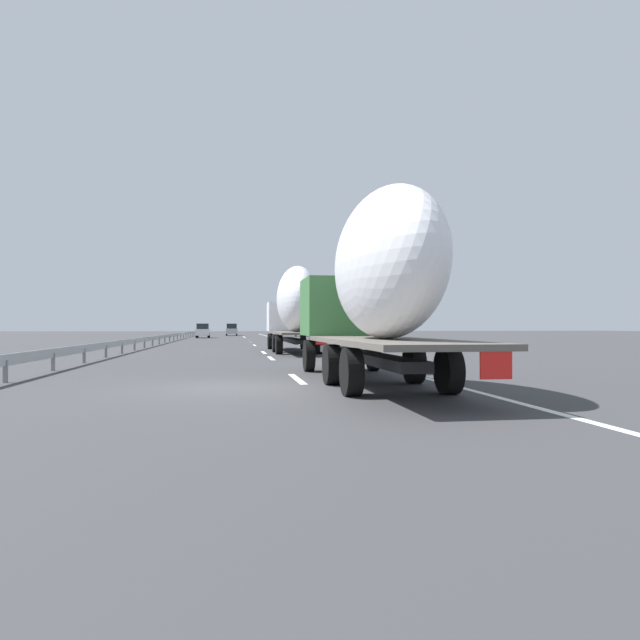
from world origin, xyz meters
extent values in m
plane|color=#38383A|center=(40.00, 0.00, 0.00)|extent=(260.00, 260.00, 0.00)
cube|color=white|center=(2.00, -1.80, 0.00)|extent=(3.20, 0.20, 0.01)
cube|color=white|center=(12.59, -1.80, 0.00)|extent=(3.20, 0.20, 0.01)
cube|color=white|center=(18.53, -1.80, 0.00)|extent=(3.20, 0.20, 0.01)
cube|color=white|center=(31.31, -1.80, 0.00)|extent=(3.20, 0.20, 0.01)
cube|color=white|center=(41.73, -1.80, 0.00)|extent=(3.20, 0.20, 0.01)
cube|color=white|center=(42.78, -1.80, 0.00)|extent=(3.20, 0.20, 0.01)
cube|color=white|center=(66.63, -1.80, 0.00)|extent=(3.20, 0.20, 0.01)
cube|color=white|center=(62.03, -1.80, 0.00)|extent=(3.20, 0.20, 0.01)
cube|color=white|center=(71.24, -1.80, 0.00)|extent=(3.20, 0.20, 0.01)
cube|color=white|center=(45.00, -5.50, 0.00)|extent=(110.00, 0.20, 0.01)
cube|color=silver|center=(23.38, -3.60, 2.15)|extent=(2.40, 2.50, 1.90)
cube|color=black|center=(24.48, -3.60, 2.65)|extent=(0.08, 2.12, 0.80)
cube|color=#262628|center=(20.49, -3.60, 0.67)|extent=(10.62, 0.70, 0.24)
cube|color=#59544C|center=(17.61, -3.60, 1.14)|extent=(9.15, 2.50, 0.12)
ellipsoid|color=white|center=(17.65, -3.60, 3.05)|extent=(6.31, 2.20, 3.70)
cube|color=red|center=(13.06, -4.29, 0.90)|extent=(0.04, 0.56, 0.56)
cylinder|color=black|center=(23.38, -2.50, 0.52)|extent=(1.04, 0.30, 1.04)
cylinder|color=black|center=(23.38, -4.70, 0.52)|extent=(1.04, 0.30, 1.04)
cylinder|color=black|center=(18.81, -2.50, 0.52)|extent=(1.04, 0.35, 1.04)
cylinder|color=black|center=(18.81, -4.70, 0.52)|extent=(1.04, 0.35, 1.04)
cylinder|color=black|center=(16.41, -2.50, 0.52)|extent=(1.04, 0.35, 1.04)
cylinder|color=black|center=(16.41, -4.70, 0.52)|extent=(1.04, 0.35, 1.04)
cube|color=#387038|center=(4.58, -3.60, 2.15)|extent=(2.40, 2.50, 1.90)
cube|color=black|center=(5.68, -3.60, 2.65)|extent=(0.08, 2.12, 0.80)
cube|color=#262628|center=(1.82, -3.60, 0.67)|extent=(10.15, 0.70, 0.24)
cube|color=#59544C|center=(-0.94, -3.60, 1.14)|extent=(8.64, 2.50, 0.12)
ellipsoid|color=white|center=(-0.93, -3.60, 2.99)|extent=(6.35, 2.20, 3.57)
cube|color=red|center=(-5.23, -4.29, 0.90)|extent=(0.04, 0.56, 0.56)
cylinder|color=black|center=(4.58, -2.50, 0.52)|extent=(1.04, 0.30, 1.04)
cylinder|color=black|center=(4.58, -4.70, 0.52)|extent=(1.04, 0.30, 1.04)
cylinder|color=black|center=(0.26, -2.50, 0.52)|extent=(1.04, 0.35, 1.04)
cylinder|color=black|center=(0.26, -4.70, 0.52)|extent=(1.04, 0.35, 1.04)
cylinder|color=black|center=(-2.14, -2.50, 0.52)|extent=(1.04, 0.35, 1.04)
cylinder|color=black|center=(-2.14, -4.70, 0.52)|extent=(1.04, 0.35, 1.04)
cube|color=#ADB2B7|center=(79.30, -0.07, 0.74)|extent=(4.64, 1.81, 0.84)
cube|color=black|center=(78.96, -0.07, 1.56)|extent=(2.55, 1.60, 0.80)
cylinder|color=black|center=(80.74, 0.74, 0.32)|extent=(0.64, 0.22, 0.64)
cylinder|color=black|center=(80.74, -0.87, 0.32)|extent=(0.64, 0.22, 0.64)
cylinder|color=black|center=(77.87, 0.74, 0.32)|extent=(0.64, 0.22, 0.64)
cylinder|color=black|center=(77.87, -0.87, 0.32)|extent=(0.64, 0.22, 0.64)
cube|color=white|center=(61.77, 3.69, 0.74)|extent=(4.42, 1.70, 0.84)
cube|color=black|center=(61.43, 3.69, 1.52)|extent=(2.43, 1.50, 0.72)
cylinder|color=black|center=(63.14, 4.44, 0.32)|extent=(0.64, 0.22, 0.64)
cylinder|color=black|center=(63.14, 2.94, 0.32)|extent=(0.64, 0.22, 0.64)
cylinder|color=black|center=(60.40, 4.44, 0.32)|extent=(0.64, 0.22, 0.64)
cylinder|color=black|center=(60.40, 2.94, 0.32)|extent=(0.64, 0.22, 0.64)
cylinder|color=gray|center=(38.48, -6.70, 1.25)|extent=(0.10, 0.10, 2.50)
cube|color=#2D569E|center=(38.48, -6.70, 2.85)|extent=(0.06, 0.90, 0.70)
cylinder|color=#472D19|center=(78.30, -13.28, 0.74)|extent=(0.34, 0.34, 1.49)
cone|color=#194C1E|center=(78.30, -13.28, 3.66)|extent=(3.10, 3.10, 4.35)
cylinder|color=#472D19|center=(40.75, -11.74, 0.64)|extent=(0.25, 0.25, 1.27)
cone|color=#194C1E|center=(40.75, -11.74, 3.74)|extent=(2.47, 2.47, 4.93)
cylinder|color=#472D19|center=(69.61, -9.50, 0.92)|extent=(0.25, 0.25, 1.84)
cone|color=#286B2D|center=(69.61, -9.50, 3.95)|extent=(3.79, 3.79, 4.24)
cylinder|color=#472D19|center=(42.79, -11.69, 0.98)|extent=(0.25, 0.25, 1.96)
cone|color=#286B2D|center=(42.79, -11.69, 4.85)|extent=(2.59, 2.59, 5.79)
cylinder|color=#472D19|center=(37.32, -10.34, 0.90)|extent=(0.30, 0.30, 1.80)
cone|color=#194C1E|center=(37.32, -10.34, 4.23)|extent=(3.93, 3.93, 4.87)
cylinder|color=#472D19|center=(45.15, -11.98, 0.87)|extent=(0.34, 0.34, 1.75)
cone|color=#1E5B23|center=(45.15, -11.98, 4.66)|extent=(3.52, 3.52, 5.82)
cube|color=#9EA0A5|center=(43.00, 6.00, 0.60)|extent=(94.00, 0.06, 0.32)
cube|color=slate|center=(2.13, 6.00, 0.30)|extent=(0.10, 0.10, 0.60)
cube|color=slate|center=(6.22, 6.00, 0.30)|extent=(0.10, 0.10, 0.60)
cube|color=slate|center=(10.30, 6.00, 0.30)|extent=(0.10, 0.10, 0.60)
cube|color=slate|center=(14.39, 6.00, 0.30)|extent=(0.10, 0.10, 0.60)
cube|color=slate|center=(18.48, 6.00, 0.30)|extent=(0.10, 0.10, 0.60)
cube|color=slate|center=(22.57, 6.00, 0.30)|extent=(0.10, 0.10, 0.60)
cube|color=slate|center=(26.65, 6.00, 0.30)|extent=(0.10, 0.10, 0.60)
cube|color=slate|center=(30.74, 6.00, 0.30)|extent=(0.10, 0.10, 0.60)
cube|color=slate|center=(34.83, 6.00, 0.30)|extent=(0.10, 0.10, 0.60)
cube|color=slate|center=(38.91, 6.00, 0.30)|extent=(0.10, 0.10, 0.60)
cube|color=slate|center=(43.00, 6.00, 0.30)|extent=(0.10, 0.10, 0.60)
cube|color=slate|center=(47.09, 6.00, 0.30)|extent=(0.10, 0.10, 0.60)
cube|color=slate|center=(51.17, 6.00, 0.30)|extent=(0.10, 0.10, 0.60)
cube|color=slate|center=(55.26, 6.00, 0.30)|extent=(0.10, 0.10, 0.60)
cube|color=slate|center=(59.35, 6.00, 0.30)|extent=(0.10, 0.10, 0.60)
cube|color=slate|center=(63.43, 6.00, 0.30)|extent=(0.10, 0.10, 0.60)
cube|color=slate|center=(67.52, 6.00, 0.30)|extent=(0.10, 0.10, 0.60)
cube|color=slate|center=(71.61, 6.00, 0.30)|extent=(0.10, 0.10, 0.60)
cube|color=slate|center=(75.70, 6.00, 0.30)|extent=(0.10, 0.10, 0.60)
cube|color=slate|center=(79.78, 6.00, 0.30)|extent=(0.10, 0.10, 0.60)
cube|color=slate|center=(83.87, 6.00, 0.30)|extent=(0.10, 0.10, 0.60)
cube|color=slate|center=(87.96, 6.00, 0.30)|extent=(0.10, 0.10, 0.60)
camera|label=1|loc=(-14.05, 0.07, 1.50)|focal=31.75mm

